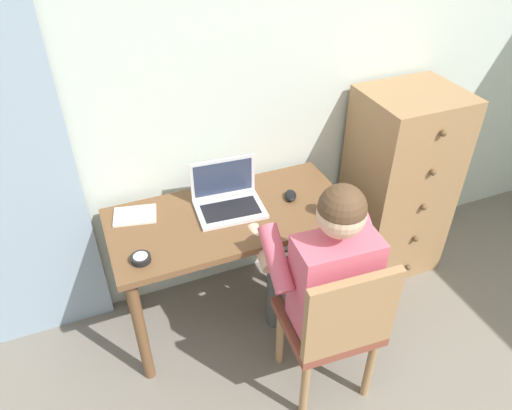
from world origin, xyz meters
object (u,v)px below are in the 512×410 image
computer_mouse (291,196)px  notebook_pad (135,216)px  laptop (228,198)px  desk_clock (141,259)px  coffee_mug (329,207)px  person_seated (321,268)px  desk (231,231)px  dresser (398,185)px  chair (335,324)px

computer_mouse → notebook_pad: computer_mouse is taller
laptop → notebook_pad: (-0.46, 0.10, -0.05)m
computer_mouse → desk_clock: bearing=-144.2°
notebook_pad → coffee_mug: 0.98m
person_seated → notebook_pad: size_ratio=5.75×
desk → coffee_mug: (0.46, -0.19, 0.16)m
dresser → notebook_pad: bearing=176.6°
dresser → coffee_mug: size_ratio=9.85×
chair → laptop: bearing=109.3°
chair → laptop: 0.81m
person_seated → dresser: bearing=33.2°
dresser → desk_clock: (-1.58, -0.24, 0.16)m
computer_mouse → coffee_mug: (0.12, -0.20, 0.03)m
desk → computer_mouse: computer_mouse is taller
laptop → desk_clock: laptop is taller
dresser → laptop: bearing=-179.7°
notebook_pad → desk: bearing=-7.9°
desk → desk_clock: size_ratio=13.66×
desk_clock → coffee_mug: (0.95, -0.01, 0.03)m
desk → computer_mouse: 0.37m
person_seated → desk_clock: bearing=158.7°
chair → coffee_mug: size_ratio=7.40×
dresser → computer_mouse: (-0.75, -0.06, 0.16)m
dresser → coffee_mug: 0.72m
desk → desk_clock: bearing=-160.5°
dresser → person_seated: (-0.82, -0.54, 0.09)m
desk → dresser: size_ratio=1.04×
computer_mouse → desk_clock: computer_mouse is taller
notebook_pad → coffee_mug: size_ratio=1.75×
desk → laptop: size_ratio=3.45×
computer_mouse → notebook_pad: (-0.79, 0.15, -0.01)m
computer_mouse → dresser: bearing=27.8°
desk → notebook_pad: (-0.45, 0.16, 0.12)m
desk → computer_mouse: (0.34, 0.01, 0.13)m
desk_clock → dresser: bearing=8.8°
chair → computer_mouse: 0.71m
laptop → computer_mouse: (0.33, -0.05, -0.04)m
coffee_mug → person_seated: bearing=-123.4°
coffee_mug → desk: bearing=158.0°
desk → desk_clock: desk_clock is taller
chair → desk_clock: bearing=147.5°
person_seated → laptop: (-0.26, 0.53, 0.11)m
dresser → notebook_pad: size_ratio=5.63×
chair → desk_clock: size_ratio=9.87×
computer_mouse → person_seated: bearing=-75.1°
laptop → computer_mouse: size_ratio=3.57×
desk → coffee_mug: coffee_mug is taller
chair → computer_mouse: (0.08, 0.66, 0.25)m
laptop → coffee_mug: size_ratio=2.97×
laptop → coffee_mug: laptop is taller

